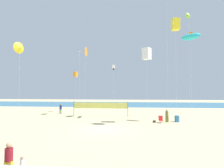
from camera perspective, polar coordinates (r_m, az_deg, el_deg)
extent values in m
plane|color=#D1BC89|center=(19.42, -2.51, -14.21)|extent=(120.00, 120.00, 0.00)
cube|color=teal|center=(53.46, 2.41, -6.42)|extent=(120.00, 20.00, 0.01)
cylinder|color=maroon|center=(10.42, -29.95, -18.83)|extent=(0.37, 0.37, 0.61)
sphere|color=tan|center=(10.29, -29.91, -16.49)|extent=(0.27, 0.27, 0.27)
cylinder|color=white|center=(10.36, -26.67, -21.53)|extent=(0.21, 0.21, 0.35)
sphere|color=tan|center=(10.27, -26.64, -20.20)|extent=(0.16, 0.16, 0.16)
cube|color=#99B28C|center=(32.72, -16.01, -8.43)|extent=(0.39, 0.23, 0.81)
cylinder|color=navy|center=(32.65, -16.00, -7.14)|extent=(0.41, 0.41, 0.67)
sphere|color=#997051|center=(32.61, -15.99, -6.30)|extent=(0.30, 0.30, 0.30)
cube|color=olive|center=(24.54, 17.08, -10.65)|extent=(0.37, 0.22, 0.77)
cylinder|color=olive|center=(24.44, 17.06, -9.03)|extent=(0.38, 0.38, 0.63)
sphere|color=beige|center=(24.39, 17.05, -7.96)|extent=(0.28, 0.28, 0.28)
cube|color=red|center=(23.66, 15.32, -11.15)|extent=(0.52, 0.48, 0.03)
cube|color=red|center=(23.90, 15.19, -10.38)|extent=(0.52, 0.23, 0.57)
cylinder|color=silver|center=(23.55, 15.39, -11.59)|extent=(0.03, 0.03, 0.32)
cylinder|color=silver|center=(23.82, 15.26, -11.47)|extent=(0.03, 0.03, 0.32)
cylinder|color=teal|center=(25.14, 19.96, -10.34)|extent=(0.61, 0.61, 0.83)
cylinder|color=#4C4C51|center=(29.34, -12.02, -7.66)|extent=(0.08, 0.08, 2.40)
cylinder|color=#4C4C51|center=(27.97, 5.06, -7.97)|extent=(0.08, 0.08, 2.40)
cube|color=#EAE566|center=(28.29, -3.69, -6.83)|extent=(8.54, 0.11, 0.90)
cube|color=#2D2D33|center=(23.86, 13.27, -11.52)|extent=(0.35, 0.18, 0.28)
cylinder|color=silver|center=(36.64, 23.30, 6.01)|extent=(0.01, 0.01, 18.24)
cone|color=#8CD833|center=(38.95, 23.10, 19.42)|extent=(1.12, 0.70, 1.08)
cylinder|color=silver|center=(25.67, 23.95, 1.46)|extent=(0.01, 0.01, 11.17)
ellipsoid|color=#26BFCC|center=(26.58, 23.77, 13.57)|extent=(2.54, 1.72, 1.00)
cube|color=orange|center=(26.68, 23.76, 14.30)|extent=(0.47, 0.06, 0.59)
cylinder|color=silver|center=(28.43, 17.15, 11.60)|extent=(0.01, 0.01, 21.50)
cylinder|color=silver|center=(39.01, -10.35, 1.09)|extent=(0.01, 0.01, 12.40)
pyramid|color=yellow|center=(39.84, -10.27, 10.09)|extent=(0.54, 0.54, 0.20)
cylinder|color=silver|center=(25.26, -27.41, -0.34)|extent=(0.01, 0.01, 9.48)
cone|color=yellow|center=(25.82, -27.24, 10.23)|extent=(0.95, 1.53, 1.46)
cylinder|color=silver|center=(21.59, 11.03, -1.64)|extent=(0.01, 0.01, 8.46)
cube|color=white|center=(22.03, 10.95, 9.42)|extent=(1.18, 1.18, 1.35)
cylinder|color=silver|center=(23.76, 19.71, 3.16)|extent=(0.01, 0.01, 12.40)
cube|color=yellow|center=(25.08, 19.54, 17.41)|extent=(0.96, 0.96, 1.42)
cylinder|color=silver|center=(30.37, -8.58, 0.30)|extent=(0.01, 0.01, 10.64)
cone|color=orange|center=(31.04, -8.53, 10.16)|extent=(0.37, 1.59, 1.58)
cylinder|color=silver|center=(35.09, -11.59, -2.82)|extent=(0.01, 0.01, 7.18)
cube|color=orange|center=(35.23, -11.55, 3.02)|extent=(0.78, 0.78, 0.96)
cylinder|color=silver|center=(26.85, 0.51, -2.65)|extent=(0.01, 0.01, 7.61)
cylinder|color=white|center=(27.08, 0.51, 5.43)|extent=(0.66, 2.27, 0.44)
sphere|color=black|center=(27.04, 0.51, 4.76)|extent=(0.27, 0.27, 0.27)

